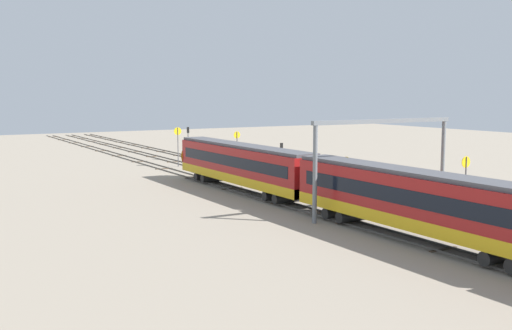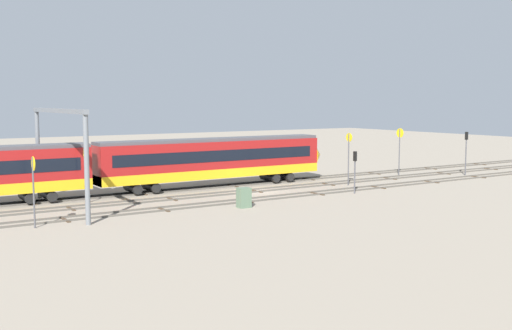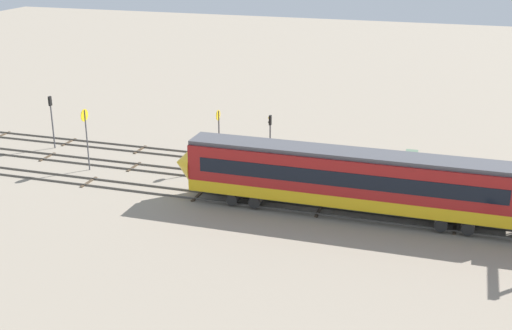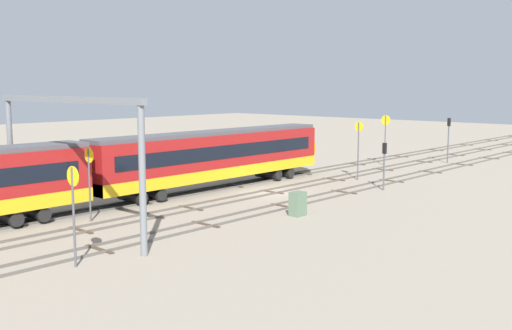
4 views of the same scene
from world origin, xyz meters
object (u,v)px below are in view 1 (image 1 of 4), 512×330
overhead_gantry (384,145)px  signal_light_trackside_departure (281,154)px  relay_cabinet (351,180)px  speed_sign_near_foreground (466,176)px  speed_sign_mid_trackside (178,140)px  speed_sign_far_trackside (237,147)px  speed_sign_distant_end (346,175)px  signal_light_trackside_approach (188,139)px

overhead_gantry → signal_light_trackside_departure: 26.45m
signal_light_trackside_departure → overhead_gantry: bearing=166.3°
relay_cabinet → speed_sign_near_foreground: bearing=176.9°
overhead_gantry → speed_sign_mid_trackside: overhead_gantry is taller
speed_sign_mid_trackside → signal_light_trackside_departure: 16.28m
overhead_gantry → speed_sign_near_foreground: 7.50m
overhead_gantry → signal_light_trackside_departure: overhead_gantry is taller
speed_sign_far_trackside → signal_light_trackside_departure: 5.68m
relay_cabinet → speed_sign_far_trackside: bearing=18.8°
speed_sign_near_foreground → relay_cabinet: (16.21, -0.88, -2.43)m
overhead_gantry → relay_cabinet: overhead_gantry is taller
speed_sign_distant_end → signal_light_trackside_departure: 24.30m
speed_sign_far_trackside → speed_sign_distant_end: size_ratio=1.13×
overhead_gantry → signal_light_trackside_approach: bearing=-3.1°
speed_sign_distant_end → relay_cabinet: speed_sign_distant_end is taller
speed_sign_near_foreground → signal_light_trackside_approach: signal_light_trackside_approach is taller
overhead_gantry → signal_light_trackside_departure: bearing=-13.7°
speed_sign_far_trackside → relay_cabinet: speed_sign_far_trackside is taller
speed_sign_mid_trackside → speed_sign_near_foreground: bearing=-169.5°
speed_sign_mid_trackside → relay_cabinet: speed_sign_mid_trackside is taller
speed_sign_mid_trackside → speed_sign_far_trackside: (-10.86, -3.46, -0.21)m
speed_sign_far_trackside → signal_light_trackside_approach: 17.24m
speed_sign_near_foreground → signal_light_trackside_departure: 28.90m
speed_sign_near_foreground → speed_sign_mid_trackside: speed_sign_mid_trackside is taller
speed_sign_far_trackside → speed_sign_distant_end: bearing=172.4°
signal_light_trackside_departure → signal_light_trackside_approach: bearing=10.2°
speed_sign_near_foreground → relay_cabinet: size_ratio=3.01×
speed_sign_mid_trackside → speed_sign_far_trackside: speed_sign_mid_trackside is taller
overhead_gantry → speed_sign_near_foreground: size_ratio=2.99×
speed_sign_near_foreground → speed_sign_distant_end: size_ratio=1.03×
signal_light_trackside_departure → relay_cabinet: size_ratio=2.43×
speed_sign_near_foreground → speed_sign_mid_trackside: 43.74m
speed_sign_far_trackside → signal_light_trackside_approach: (17.22, -0.90, -0.17)m
signal_light_trackside_approach → signal_light_trackside_departure: bearing=-169.8°
speed_sign_distant_end → relay_cabinet: (10.22, -8.90, -2.33)m
speed_sign_near_foreground → speed_sign_mid_trackside: bearing=10.5°
speed_sign_distant_end → speed_sign_near_foreground: bearing=-126.8°
speed_sign_near_foreground → speed_sign_far_trackside: speed_sign_far_trackside is taller
overhead_gantry → speed_sign_distant_end: (2.60, 1.87, -2.75)m
relay_cabinet → overhead_gantry: bearing=151.3°
overhead_gantry → speed_sign_near_foreground: (-3.39, -6.14, -2.65)m
speed_sign_mid_trackside → signal_light_trackside_approach: bearing=-34.4°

